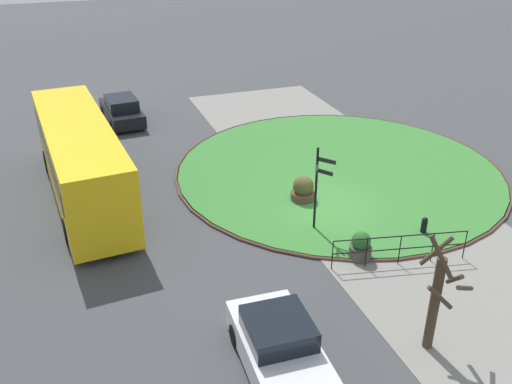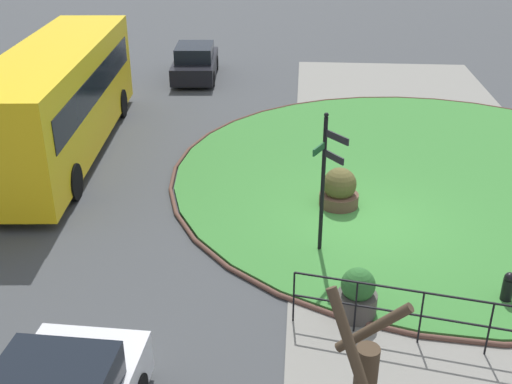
{
  "view_description": "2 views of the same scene",
  "coord_description": "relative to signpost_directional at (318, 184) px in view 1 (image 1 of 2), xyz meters",
  "views": [
    {
      "loc": [
        -17.86,
        9.32,
        10.98
      ],
      "look_at": [
        0.73,
        2.68,
        0.82
      ],
      "focal_mm": 39.39,
      "sensor_mm": 36.0,
      "label": 1
    },
    {
      "loc": [
        -13.75,
        1.67,
        7.5
      ],
      "look_at": [
        -0.31,
        2.66,
        0.94
      ],
      "focal_mm": 43.8,
      "sensor_mm": 36.0,
      "label": 2
    }
  ],
  "objects": [
    {
      "name": "sidewalk_paving",
      "position": [
        1.49,
        -3.2,
        -1.94
      ],
      "size": [
        32.0,
        7.79,
        0.02
      ],
      "primitive_type": "cube",
      "color": "gray",
      "rests_on": "ground"
    },
    {
      "name": "planter_kerbside",
      "position": [
        2.29,
        -0.5,
        -1.45
      ],
      "size": [
        1.01,
        1.01,
        1.13
      ],
      "color": "brown",
      "rests_on": "ground"
    },
    {
      "name": "grass_island",
      "position": [
        4.46,
        -3.24,
        -1.9
      ],
      "size": [
        14.71,
        14.71,
        0.1
      ],
      "primitive_type": "cylinder",
      "color": "#387A33",
      "rests_on": "ground"
    },
    {
      "name": "planter_near_signpost",
      "position": [
        -2.25,
        -0.64,
        -1.47
      ],
      "size": [
        0.78,
        0.78,
        1.06
      ],
      "color": "#47423D",
      "rests_on": "ground"
    },
    {
      "name": "car_trailing",
      "position": [
        14.41,
        5.21,
        -1.27
      ],
      "size": [
        4.41,
        2.07,
        1.47
      ],
      "rotation": [
        0.0,
        0.0,
        0.07
      ],
      "color": "black",
      "rests_on": "ground"
    },
    {
      "name": "ground",
      "position": [
        1.49,
        -1.09,
        -1.95
      ],
      "size": [
        120.0,
        120.0,
        0.0
      ],
      "primitive_type": "plane",
      "color": "#3D3F42"
    },
    {
      "name": "car_near_lane",
      "position": [
        -6.12,
        3.91,
        -1.25
      ],
      "size": [
        4.09,
        2.05,
        1.54
      ],
      "rotation": [
        0.0,
        0.0,
        3.1
      ],
      "color": "silver",
      "rests_on": "ground"
    },
    {
      "name": "street_tree_bare",
      "position": [
        -6.8,
        -0.3,
        -0.17
      ],
      "size": [
        1.55,
        1.53,
        3.72
      ],
      "color": "#423323",
      "rests_on": "ground"
    },
    {
      "name": "bollard_foreground",
      "position": [
        -1.62,
        -3.66,
        -1.58
      ],
      "size": [
        0.23,
        0.23,
        0.72
      ],
      "color": "black",
      "rests_on": "ground"
    },
    {
      "name": "bus_yellow",
      "position": [
        5.61,
        7.93,
        -0.19
      ],
      "size": [
        10.72,
        3.27,
        3.28
      ],
      "rotation": [
        0.0,
        0.0,
        0.08
      ],
      "color": "yellow",
      "rests_on": "ground"
    },
    {
      "name": "railing_grass_edge",
      "position": [
        -2.99,
        -1.71,
        -1.23
      ],
      "size": [
        0.98,
        4.61,
        1.13
      ],
      "rotation": [
        0.0,
        0.0,
        4.51
      ],
      "color": "black",
      "rests_on": "ground"
    },
    {
      "name": "grass_kerb_ring",
      "position": [
        4.46,
        -3.24,
        -1.89
      ],
      "size": [
        15.02,
        15.02,
        0.11
      ],
      "primitive_type": "torus",
      "color": "brown",
      "rests_on": "ground"
    },
    {
      "name": "signpost_directional",
      "position": [
        0.0,
        0.0,
        0.0
      ],
      "size": [
        0.61,
        0.72,
        3.36
      ],
      "color": "black",
      "rests_on": "ground"
    }
  ]
}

